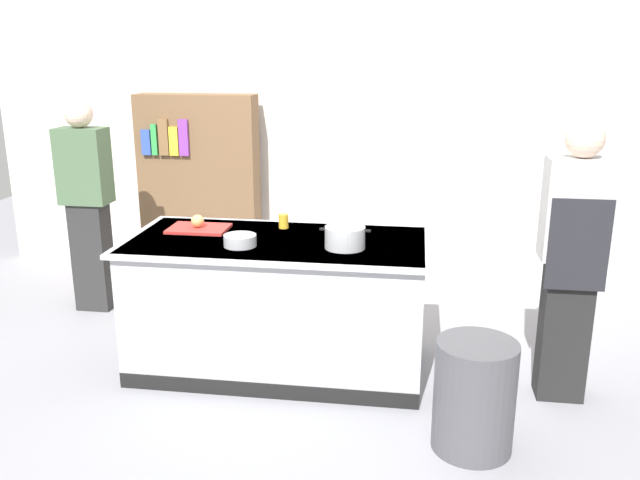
% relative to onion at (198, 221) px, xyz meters
% --- Properties ---
extents(ground_plane, '(10.00, 10.00, 0.00)m').
position_rel_onion_xyz_m(ground_plane, '(0.59, -0.15, -0.96)').
color(ground_plane, gray).
extents(back_wall, '(6.40, 0.12, 3.00)m').
position_rel_onion_xyz_m(back_wall, '(0.59, 1.95, 0.54)').
color(back_wall, silver).
rests_on(back_wall, ground_plane).
extents(counter_island, '(1.98, 0.98, 0.90)m').
position_rel_onion_xyz_m(counter_island, '(0.59, -0.15, -0.50)').
color(counter_island, '#B7BABF').
rests_on(counter_island, ground_plane).
extents(cutting_board, '(0.40, 0.28, 0.02)m').
position_rel_onion_xyz_m(cutting_board, '(0.01, 0.00, -0.05)').
color(cutting_board, red).
rests_on(cutting_board, counter_island).
extents(onion, '(0.09, 0.09, 0.09)m').
position_rel_onion_xyz_m(onion, '(0.00, 0.00, 0.00)').
color(onion, tan).
rests_on(onion, cutting_board).
extents(stock_pot, '(0.32, 0.25, 0.14)m').
position_rel_onion_xyz_m(stock_pot, '(1.04, -0.27, 0.00)').
color(stock_pot, '#B7BABF').
rests_on(stock_pot, counter_island).
extents(mixing_bowl, '(0.21, 0.21, 0.07)m').
position_rel_onion_xyz_m(mixing_bowl, '(0.39, -0.33, -0.03)').
color(mixing_bowl, '#B7BABF').
rests_on(mixing_bowl, counter_island).
extents(juice_cup, '(0.07, 0.07, 0.10)m').
position_rel_onion_xyz_m(juice_cup, '(0.57, 0.14, -0.01)').
color(juice_cup, yellow).
rests_on(juice_cup, counter_island).
extents(trash_bin, '(0.44, 0.44, 0.62)m').
position_rel_onion_xyz_m(trash_bin, '(1.82, -0.95, -0.65)').
color(trash_bin, '#4C4C51').
rests_on(trash_bin, ground_plane).
extents(person_chef, '(0.38, 0.25, 1.72)m').
position_rel_onion_xyz_m(person_chef, '(2.40, -0.30, -0.05)').
color(person_chef, black).
rests_on(person_chef, ground_plane).
extents(person_guest, '(0.38, 0.24, 1.72)m').
position_rel_onion_xyz_m(person_guest, '(-1.15, 0.66, -0.05)').
color(person_guest, '#2B2B2B').
rests_on(person_guest, ground_plane).
extents(bookshelf, '(1.10, 0.31, 1.70)m').
position_rel_onion_xyz_m(bookshelf, '(-0.53, 1.65, -0.11)').
color(bookshelf, brown).
rests_on(bookshelf, ground_plane).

